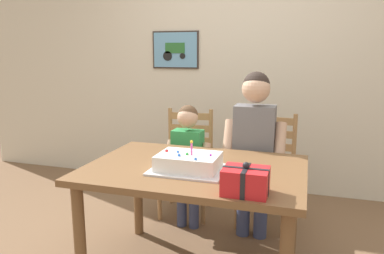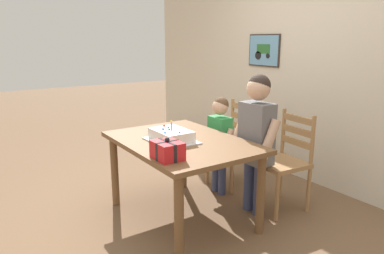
{
  "view_description": "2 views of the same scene",
  "coord_description": "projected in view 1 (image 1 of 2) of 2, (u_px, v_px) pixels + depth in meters",
  "views": [
    {
      "loc": [
        0.64,
        -2.11,
        1.43
      ],
      "look_at": [
        -0.06,
        0.14,
        0.95
      ],
      "focal_mm": 34.76,
      "sensor_mm": 36.0,
      "label": 1
    },
    {
      "loc": [
        2.54,
        -1.59,
        1.58
      ],
      "look_at": [
        0.07,
        0.07,
        0.85
      ],
      "focal_mm": 33.68,
      "sensor_mm": 36.0,
      "label": 2
    }
  ],
  "objects": [
    {
      "name": "child_younger",
      "position": [
        188.0,
        155.0,
        2.97
      ],
      "size": [
        0.37,
        0.21,
        1.02
      ],
      "color": "#38426B",
      "rests_on": "ground"
    },
    {
      "name": "gift_box_red_large",
      "position": [
        246.0,
        181.0,
        1.85
      ],
      "size": [
        0.23,
        0.18,
        0.17
      ],
      "color": "red",
      "rests_on": "dining_table"
    },
    {
      "name": "dining_table",
      "position": [
        195.0,
        181.0,
        2.32
      ],
      "size": [
        1.33,
        0.94,
        0.73
      ],
      "color": "brown",
      "rests_on": "ground"
    },
    {
      "name": "back_wall",
      "position": [
        244.0,
        64.0,
        3.79
      ],
      "size": [
        6.4,
        0.11,
        2.6
      ],
      "color": "beige",
      "rests_on": "ground"
    },
    {
      "name": "chair_left",
      "position": [
        187.0,
        161.0,
        3.31
      ],
      "size": [
        0.46,
        0.46,
        0.92
      ],
      "color": "#A87A4C",
      "rests_on": "ground"
    },
    {
      "name": "child_older",
      "position": [
        254.0,
        139.0,
        2.78
      ],
      "size": [
        0.46,
        0.26,
        1.29
      ],
      "color": "#38426B",
      "rests_on": "ground"
    },
    {
      "name": "chair_right",
      "position": [
        267.0,
        169.0,
        3.1
      ],
      "size": [
        0.46,
        0.46,
        0.92
      ],
      "color": "#A87A4C",
      "rests_on": "ground"
    },
    {
      "name": "birthday_cake",
      "position": [
        189.0,
        163.0,
        2.2
      ],
      "size": [
        0.44,
        0.34,
        0.19
      ],
      "color": "silver",
      "rests_on": "dining_table"
    }
  ]
}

